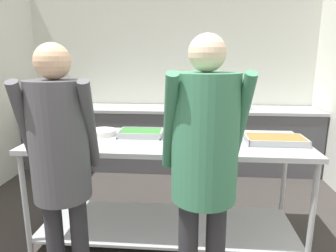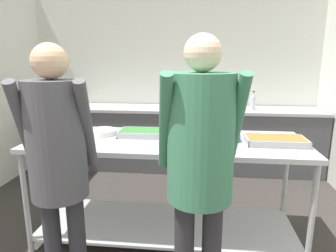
% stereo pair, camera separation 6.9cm
% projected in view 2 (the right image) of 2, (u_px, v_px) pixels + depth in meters
% --- Properties ---
extents(wall_rear, '(4.41, 0.06, 2.65)m').
position_uv_depth(wall_rear, '(174.00, 78.00, 4.64)').
color(wall_rear, silver).
rests_on(wall_rear, ground_plane).
extents(back_counter, '(4.25, 0.65, 0.92)m').
position_uv_depth(back_counter, '(172.00, 138.00, 4.48)').
color(back_counter, '#4C4C51').
rests_on(back_counter, ground_plane).
extents(serving_counter, '(2.38, 0.83, 0.94)m').
position_uv_depth(serving_counter, '(167.00, 173.00, 2.68)').
color(serving_counter, '#ADAFB5').
rests_on(serving_counter, ground_plane).
extents(serving_tray_vegetables, '(0.37, 0.26, 0.05)m').
position_uv_depth(serving_tray_vegetables, '(65.00, 131.00, 2.80)').
color(serving_tray_vegetables, '#ADAFB5').
rests_on(serving_tray_vegetables, serving_counter).
extents(plate_stack, '(0.27, 0.27, 0.05)m').
position_uv_depth(plate_stack, '(103.00, 132.00, 2.79)').
color(plate_stack, white).
rests_on(plate_stack, serving_counter).
extents(serving_tray_greens, '(0.39, 0.26, 0.05)m').
position_uv_depth(serving_tray_greens, '(141.00, 133.00, 2.73)').
color(serving_tray_greens, '#ADAFB5').
rests_on(serving_tray_greens, serving_counter).
extents(sauce_pan, '(0.42, 0.28, 0.08)m').
position_uv_depth(sauce_pan, '(190.00, 132.00, 2.71)').
color(sauce_pan, '#ADAFB5').
rests_on(sauce_pan, serving_counter).
extents(broccoli_bowl, '(0.20, 0.20, 0.10)m').
position_uv_depth(broccoli_bowl, '(229.00, 137.00, 2.57)').
color(broccoli_bowl, '#3D668C').
rests_on(broccoli_bowl, serving_counter).
extents(serving_tray_roast, '(0.49, 0.28, 0.05)m').
position_uv_depth(serving_tray_roast, '(276.00, 141.00, 2.48)').
color(serving_tray_roast, '#ADAFB5').
rests_on(serving_tray_roast, serving_counter).
extents(guest_serving_left, '(0.49, 0.40, 1.72)m').
position_uv_depth(guest_serving_left, '(57.00, 153.00, 1.83)').
color(guest_serving_left, '#2D2D33').
rests_on(guest_serving_left, ground_plane).
extents(guest_serving_right, '(0.53, 0.41, 1.77)m').
position_uv_depth(guest_serving_right, '(200.00, 154.00, 1.75)').
color(guest_serving_right, '#2D2D33').
rests_on(guest_serving_right, ground_plane).
extents(water_bottle, '(0.06, 0.06, 0.26)m').
position_uv_depth(water_bottle, '(253.00, 101.00, 4.18)').
color(water_bottle, silver).
rests_on(water_bottle, back_counter).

